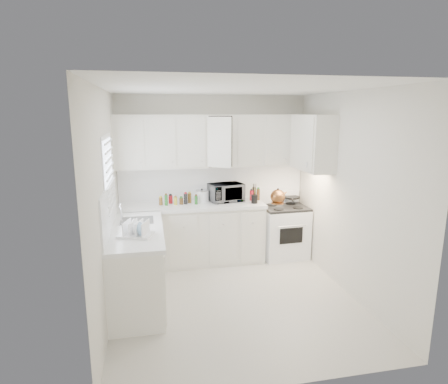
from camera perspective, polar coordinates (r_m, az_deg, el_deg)
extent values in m
plane|color=beige|center=(4.96, 1.66, -15.99)|extent=(3.20, 3.20, 0.00)
plane|color=white|center=(4.39, 1.87, 15.56)|extent=(3.20, 3.20, 0.00)
plane|color=silver|center=(6.04, -1.69, 2.22)|extent=(3.00, 0.00, 3.00)
plane|color=silver|center=(3.02, 8.70, -8.03)|extent=(3.00, 0.00, 3.00)
plane|color=silver|center=(4.41, -17.58, -2.03)|extent=(0.00, 3.20, 3.20)
plane|color=silver|center=(5.05, 18.59, -0.37)|extent=(0.00, 3.20, 3.20)
cube|color=white|center=(5.76, -4.97, -2.12)|extent=(2.24, 0.64, 0.05)
cube|color=white|center=(4.68, -13.25, -5.75)|extent=(0.64, 1.62, 0.05)
cube|color=white|center=(6.04, -1.66, 1.50)|extent=(2.98, 0.02, 0.55)
cube|color=white|center=(4.62, -17.15, -2.33)|extent=(0.02, 1.60, 0.55)
imported|color=gray|center=(5.89, 0.31, 0.23)|extent=(0.56, 0.40, 0.35)
cylinder|color=white|center=(6.01, -1.11, 0.08)|extent=(0.12, 0.12, 0.27)
cylinder|color=brown|center=(5.83, -9.62, -1.15)|extent=(0.06, 0.06, 0.13)
cylinder|color=#246D24|center=(5.75, -8.85, -1.32)|extent=(0.06, 0.06, 0.13)
cylinder|color=red|center=(5.84, -8.15, -1.09)|extent=(0.06, 0.06, 0.13)
cylinder|color=gold|center=(5.76, -7.36, -1.26)|extent=(0.06, 0.06, 0.13)
cylinder|color=#543618|center=(5.85, -6.69, -1.03)|extent=(0.06, 0.06, 0.13)
cylinder|color=black|center=(5.77, -5.87, -1.19)|extent=(0.06, 0.06, 0.13)
cylinder|color=brown|center=(5.86, -5.23, -0.96)|extent=(0.06, 0.06, 0.13)
cylinder|color=#246D24|center=(5.78, -4.39, -1.13)|extent=(0.06, 0.06, 0.13)
cylinder|color=red|center=(6.07, 3.95, -0.20)|extent=(0.06, 0.06, 0.19)
cylinder|color=gold|center=(6.03, 4.61, -0.29)|extent=(0.06, 0.06, 0.19)
cylinder|color=#543618|center=(6.10, 4.95, -0.15)|extent=(0.06, 0.06, 0.19)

